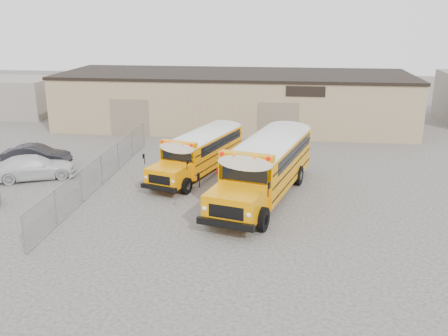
# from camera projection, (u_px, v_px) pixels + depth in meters

# --- Properties ---
(ground) EXTENTS (120.00, 120.00, 0.00)m
(ground) POSITION_uv_depth(u_px,v_px,m) (194.00, 208.00, 25.75)
(ground) COLOR #3C3937
(ground) RESTS_ON ground
(warehouse) EXTENTS (30.20, 10.20, 4.67)m
(warehouse) POSITION_uv_depth(u_px,v_px,m) (234.00, 99.00, 43.98)
(warehouse) COLOR #8A7055
(warehouse) RESTS_ON ground
(chainlink_fence) EXTENTS (0.07, 18.07, 1.81)m
(chainlink_fence) POSITION_uv_depth(u_px,v_px,m) (101.00, 170.00, 29.03)
(chainlink_fence) COLOR gray
(chainlink_fence) RESTS_ON ground
(distant_building_left) EXTENTS (8.00, 6.00, 3.60)m
(distant_building_left) POSITION_uv_depth(u_px,v_px,m) (12.00, 97.00, 48.64)
(distant_building_left) COLOR gray
(distant_building_left) RESTS_ON ground
(school_bus_left) EXTENTS (4.86, 9.39, 2.68)m
(school_bus_left) POSITION_uv_depth(u_px,v_px,m) (235.00, 131.00, 35.84)
(school_bus_left) COLOR orange
(school_bus_left) RESTS_ON ground
(school_bus_right) EXTENTS (5.43, 11.53, 3.28)m
(school_bus_right) POSITION_uv_depth(u_px,v_px,m) (296.00, 135.00, 33.12)
(school_bus_right) COLOR orange
(school_bus_right) RESTS_ON ground
(tarp_bundle) EXTENTS (1.02, 1.02, 1.39)m
(tarp_bundle) POSITION_uv_depth(u_px,v_px,m) (224.00, 205.00, 24.20)
(tarp_bundle) COLOR black
(tarp_bundle) RESTS_ON ground
(car_white) EXTENTS (5.30, 3.90, 1.43)m
(car_white) POSITION_uv_depth(u_px,v_px,m) (34.00, 167.00, 30.17)
(car_white) COLOR silver
(car_white) RESTS_ON ground
(car_dark) EXTENTS (4.45, 1.99, 1.42)m
(car_dark) POSITION_uv_depth(u_px,v_px,m) (36.00, 156.00, 32.58)
(car_dark) COLOR black
(car_dark) RESTS_ON ground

